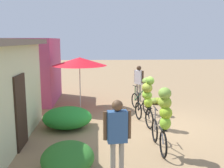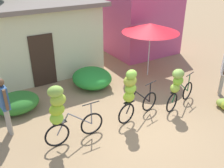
# 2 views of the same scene
# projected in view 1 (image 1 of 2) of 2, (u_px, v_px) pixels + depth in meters

# --- Properties ---
(ground_plane) EXTENTS (60.00, 60.00, 0.00)m
(ground_plane) POSITION_uv_depth(u_px,v_px,m) (160.00, 126.00, 8.78)
(ground_plane) COLOR #987955
(shop_pink) EXTENTS (3.20, 2.80, 2.99)m
(shop_pink) POSITION_uv_depth(u_px,v_px,m) (27.00, 70.00, 12.16)
(shop_pink) COLOR #BA4976
(shop_pink) RESTS_ON ground
(hedge_bush_front_left) EXTENTS (1.42, 1.19, 0.60)m
(hedge_bush_front_left) POSITION_uv_depth(u_px,v_px,m) (68.00, 158.00, 5.73)
(hedge_bush_front_left) COLOR #2D7126
(hedge_bush_front_left) RESTS_ON ground
(hedge_bush_front_right) EXTENTS (1.47, 1.63, 0.70)m
(hedge_bush_front_right) POSITION_uv_depth(u_px,v_px,m) (67.00, 118.00, 8.54)
(hedge_bush_front_right) COLOR #288C2F
(hedge_bush_front_right) RESTS_ON ground
(market_umbrella) EXTENTS (2.28, 2.28, 2.19)m
(market_umbrella) POSITION_uv_depth(u_px,v_px,m) (80.00, 61.00, 10.73)
(market_umbrella) COLOR beige
(market_umbrella) RESTS_ON ground
(bicycle_leftmost) EXTENTS (1.68, 0.38, 1.77)m
(bicycle_leftmost) POSITION_uv_depth(u_px,v_px,m) (163.00, 115.00, 6.43)
(bicycle_leftmost) COLOR black
(bicycle_leftmost) RESTS_ON ground
(bicycle_near_pile) EXTENTS (1.69, 0.46, 1.73)m
(bicycle_near_pile) POSITION_uv_depth(u_px,v_px,m) (147.00, 98.00, 8.57)
(bicycle_near_pile) COLOR black
(bicycle_near_pile) RESTS_ON ground
(bicycle_center_loaded) EXTENTS (1.67, 0.66, 1.46)m
(bicycle_center_loaded) POSITION_uv_depth(u_px,v_px,m) (145.00, 92.00, 10.19)
(bicycle_center_loaded) COLOR black
(bicycle_center_loaded) RESTS_ON ground
(banana_pile_on_ground) EXTENTS (0.68, 0.71, 0.30)m
(banana_pile_on_ground) POSITION_uv_depth(u_px,v_px,m) (156.00, 101.00, 11.77)
(banana_pile_on_ground) COLOR #89A239
(banana_pile_on_ground) RESTS_ON ground
(person_vendor) EXTENTS (0.25, 0.58, 1.72)m
(person_vendor) POSITION_uv_depth(u_px,v_px,m) (117.00, 132.00, 5.21)
(person_vendor) COLOR gray
(person_vendor) RESTS_ON ground
(person_bystander) EXTENTS (0.47, 0.41, 1.71)m
(person_bystander) POSITION_uv_depth(u_px,v_px,m) (139.00, 79.00, 12.21)
(person_bystander) COLOR gray
(person_bystander) RESTS_ON ground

